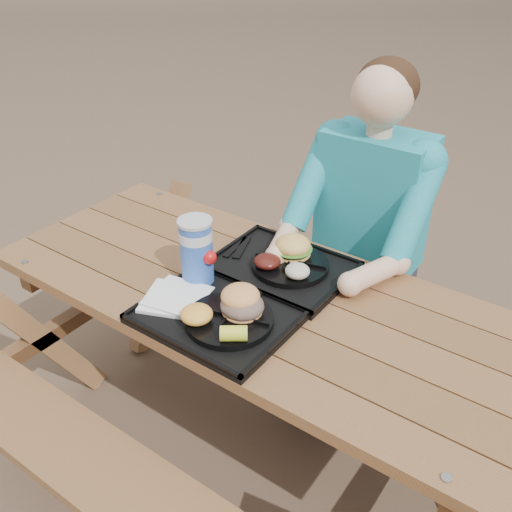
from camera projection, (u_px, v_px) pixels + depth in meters
The scene contains 18 objects.
ground at pixel (256, 446), 2.24m from camera, with size 60.00×60.00×0.00m, color #999999.
picnic_table at pixel (256, 375), 2.04m from camera, with size 1.80×1.49×0.75m, color #999999, non-canonical shape.
tray_near at pixel (216, 317), 1.70m from camera, with size 0.45×0.35×0.02m, color black.
tray_far at pixel (281, 268), 1.93m from camera, with size 0.45×0.35×0.02m, color black.
plate_near at pixel (229, 320), 1.66m from camera, with size 0.26×0.26×0.02m, color black.
plate_far at pixel (290, 265), 1.91m from camera, with size 0.26×0.26×0.02m, color black.
napkin_stack at pixel (173, 297), 1.76m from camera, with size 0.18×0.18×0.02m, color white.
soda_cup at pixel (197, 252), 1.80m from camera, with size 0.10×0.10×0.21m, color #184BB6.
condiment_bbq at pixel (241, 292), 1.77m from camera, with size 0.05×0.05×0.03m, color black.
condiment_mustard at pixel (254, 297), 1.75m from camera, with size 0.04×0.04×0.03m, color yellow.
sandwich at pixel (242, 295), 1.64m from camera, with size 0.12×0.12×0.13m, color #F79F57, non-canonical shape.
mac_cheese at pixel (197, 314), 1.63m from camera, with size 0.09×0.09×0.05m, color #FFBA43.
corn_cob at pixel (234, 333), 1.56m from camera, with size 0.08×0.08×0.04m, color yellow, non-canonical shape.
cutlery_far at pixel (242, 247), 2.02m from camera, with size 0.03×0.15×0.01m, color black.
burger at pixel (293, 241), 1.92m from camera, with size 0.12×0.12×0.11m, color #F6BA56, non-canonical shape.
baked_beans at pixel (267, 261), 1.88m from camera, with size 0.09×0.09×0.04m, color #4B140F.
potato_salad at pixel (297, 271), 1.82m from camera, with size 0.08×0.08×0.04m, color beige.
diner at pixel (365, 255), 2.23m from camera, with size 0.48×0.84×1.28m, color #18AEA4, non-canonical shape.
Camera 1 is at (0.88, -1.22, 1.82)m, focal length 40.00 mm.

